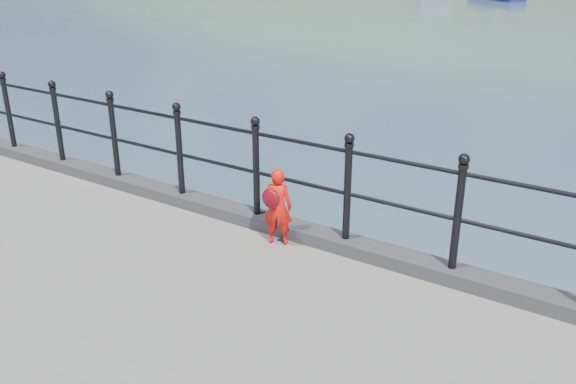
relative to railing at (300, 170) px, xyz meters
The scene contains 4 objects.
ground 1.83m from the railing, 90.00° to the left, with size 600.00×600.00×0.00m, color #2D4251.
kerb 0.75m from the railing, 140.53° to the right, with size 60.00×0.30×0.15m, color #28282B.
railing is the anchor object (origin of this frame).
child 0.47m from the railing, 114.64° to the right, with size 0.38×0.35×0.89m.
Camera 1 is at (3.37, -5.51, 4.13)m, focal length 38.00 mm.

